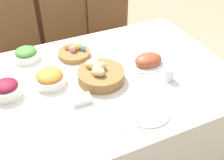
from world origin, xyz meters
name	(u,v)px	position (x,y,z in m)	size (l,w,h in m)	color
ground_plane	(110,152)	(0.00, 0.00, 0.00)	(12.00, 12.00, 0.00)	tan
dining_table	(110,118)	(0.00, 0.00, 0.38)	(1.55, 1.15, 0.75)	silver
chair_far_right	(113,32)	(0.44, 0.90, 0.53)	(0.43, 0.43, 1.01)	brown
chair_far_left	(19,52)	(-0.45, 0.90, 0.53)	(0.42, 0.42, 1.01)	brown
chair_far_center	(72,41)	(0.02, 0.90, 0.53)	(0.46, 0.46, 1.01)	brown
sideboard	(51,12)	(0.05, 1.74, 0.46)	(1.55, 0.44, 0.92)	#3D2616
bread_basket	(100,74)	(-0.07, -0.01, 0.80)	(0.29, 0.29, 0.12)	olive
egg_basket	(74,52)	(-0.13, 0.33, 0.78)	(0.22, 0.22, 0.08)	olive
ham_platter	(148,61)	(0.29, 0.02, 0.78)	(0.29, 0.20, 0.08)	white
green_salad_bowl	(26,54)	(-0.44, 0.42, 0.79)	(0.17, 0.17, 0.08)	white
beet_salad_bowl	(6,89)	(-0.61, 0.08, 0.80)	(0.16, 0.16, 0.10)	white
carrot_bowl	(50,78)	(-0.36, 0.08, 0.80)	(0.19, 0.19, 0.09)	white
dinner_plate	(146,110)	(0.05, -0.36, 0.76)	(0.27, 0.27, 0.01)	white
fork	(120,119)	(-0.11, -0.36, 0.76)	(0.02, 0.17, 0.00)	#B7B7BC
knife	(171,102)	(0.21, -0.36, 0.76)	(0.02, 0.17, 0.00)	#B7B7BC
spoon	(175,101)	(0.24, -0.36, 0.76)	(0.02, 0.17, 0.00)	#B7B7BC
drinking_cup	(169,74)	(0.32, -0.18, 0.80)	(0.07, 0.07, 0.08)	silver
butter_dish	(81,100)	(-0.25, -0.15, 0.77)	(0.11, 0.07, 0.03)	white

